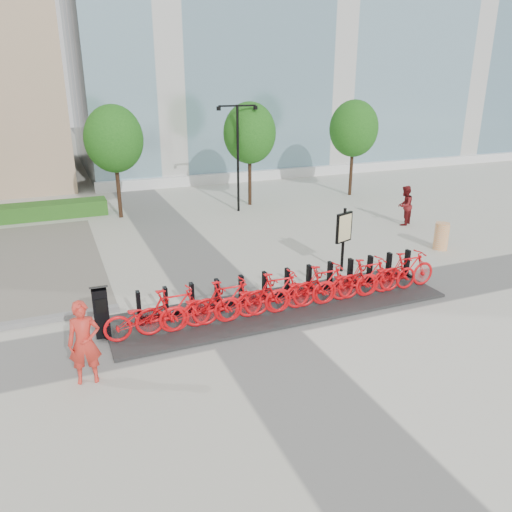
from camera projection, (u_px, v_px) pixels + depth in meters
name	position (u px, v px, depth m)	size (l,w,h in m)	color
ground	(243.00, 320.00, 13.44)	(120.00, 120.00, 0.00)	beige
hedge_b	(39.00, 211.00, 23.01)	(6.00, 1.20, 0.70)	#154417
tree_1	(114.00, 139.00, 22.13)	(2.60, 2.60, 5.10)	#402719
tree_2	(250.00, 133.00, 24.47)	(2.60, 2.60, 5.10)	#402719
tree_3	(354.00, 129.00, 26.63)	(2.60, 2.60, 5.10)	#402719
streetlamp	(238.00, 146.00, 23.39)	(2.00, 0.20, 5.00)	black
dock_pad	(282.00, 306.00, 14.16)	(9.60, 2.40, 0.08)	#282828
dock_rail_posts	(288.00, 283.00, 14.56)	(8.74, 0.50, 0.85)	black
bike_0	(145.00, 317.00, 12.26)	(0.71, 2.02, 1.06)	red
bike_1	(174.00, 310.00, 12.49)	(0.55, 1.96, 1.18)	red
bike_2	(201.00, 307.00, 12.77)	(0.71, 2.02, 1.06)	red
bike_3	(228.00, 301.00, 13.01)	(0.55, 1.96, 1.18)	red
bike_4	(253.00, 298.00, 13.29)	(0.71, 2.02, 1.06)	red
bike_5	(278.00, 292.00, 13.53)	(0.55, 1.96, 1.18)	red
bike_6	(301.00, 290.00, 13.81)	(0.71, 2.02, 1.06)	red
bike_7	(324.00, 284.00, 14.05)	(0.55, 1.96, 1.18)	red
bike_8	(346.00, 282.00, 14.33)	(0.71, 2.02, 1.06)	red
bike_9	(367.00, 277.00, 14.57)	(0.55, 1.96, 1.18)	red
bike_10	(387.00, 275.00, 14.84)	(0.71, 2.02, 1.06)	red
bike_11	(407.00, 270.00, 15.08)	(0.55, 1.96, 1.18)	red
kiosk	(101.00, 312.00, 12.22)	(0.45, 0.38, 1.41)	black
worker_red	(84.00, 343.00, 10.43)	(0.68, 0.45, 1.86)	red
pedestrian	(405.00, 205.00, 21.87)	(0.85, 0.66, 1.75)	maroon
construction_barrel	(441.00, 236.00, 18.82)	(0.54, 0.54, 1.03)	#FC7300
map_sign	(344.00, 230.00, 16.34)	(0.70, 0.34, 2.18)	black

